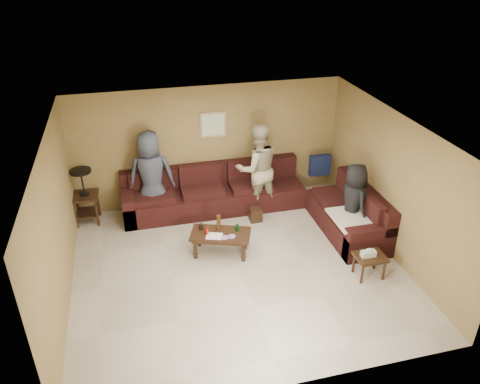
{
  "coord_description": "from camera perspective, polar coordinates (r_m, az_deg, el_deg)",
  "views": [
    {
      "loc": [
        -1.53,
        -6.27,
        4.99
      ],
      "look_at": [
        0.25,
        0.85,
        1.0
      ],
      "focal_mm": 35.0,
      "sensor_mm": 36.0,
      "label": 1
    }
  ],
  "objects": [
    {
      "name": "room",
      "position": [
        7.26,
        -0.29,
        1.25
      ],
      "size": [
        5.6,
        5.5,
        2.5
      ],
      "color": "#B3A998",
      "rests_on": "ground"
    },
    {
      "name": "sectional_sofa",
      "position": [
        9.37,
        2.36,
        -1.33
      ],
      "size": [
        4.65,
        2.9,
        0.97
      ],
      "color": "black",
      "rests_on": "ground"
    },
    {
      "name": "coffee_table",
      "position": [
        8.29,
        -2.41,
        -5.35
      ],
      "size": [
        1.15,
        0.84,
        0.72
      ],
      "rotation": [
        0.0,
        0.0,
        -0.34
      ],
      "color": "black",
      "rests_on": "ground"
    },
    {
      "name": "end_table_left",
      "position": [
        9.57,
        -18.41,
        -0.37
      ],
      "size": [
        0.52,
        0.52,
        1.14
      ],
      "rotation": [
        0.0,
        0.0,
        -0.04
      ],
      "color": "black",
      "rests_on": "ground"
    },
    {
      "name": "side_table_right",
      "position": [
        8.05,
        15.52,
        -7.78
      ],
      "size": [
        0.49,
        0.4,
        0.55
      ],
      "rotation": [
        0.0,
        0.0,
        0.0
      ],
      "color": "black",
      "rests_on": "ground"
    },
    {
      "name": "waste_bin",
      "position": [
        9.35,
        1.9,
        -2.74
      ],
      "size": [
        0.24,
        0.24,
        0.28
      ],
      "primitive_type": "cube",
      "rotation": [
        0.0,
        0.0,
        0.02
      ],
      "color": "black",
      "rests_on": "ground"
    },
    {
      "name": "wall_art",
      "position": [
        9.48,
        -3.3,
        8.2
      ],
      "size": [
        0.52,
        0.04,
        0.52
      ],
      "color": "tan",
      "rests_on": "ground"
    },
    {
      "name": "person_left",
      "position": [
        9.28,
        -10.75,
        1.96
      ],
      "size": [
        0.94,
        0.66,
        1.83
      ],
      "primitive_type": "imported",
      "rotation": [
        0.0,
        0.0,
        3.06
      ],
      "color": "#323745",
      "rests_on": "ground"
    },
    {
      "name": "person_middle",
      "position": [
        9.37,
        2.12,
        2.89
      ],
      "size": [
        0.94,
        0.75,
        1.87
      ],
      "primitive_type": "imported",
      "rotation": [
        0.0,
        0.0,
        3.19
      ],
      "color": "tan",
      "rests_on": "ground"
    },
    {
      "name": "person_right",
      "position": [
        8.78,
        13.62,
        -1.21
      ],
      "size": [
        0.54,
        0.78,
        1.5
      ],
      "primitive_type": "imported",
      "rotation": [
        0.0,
        0.0,
        1.66
      ],
      "color": "black",
      "rests_on": "ground"
    }
  ]
}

